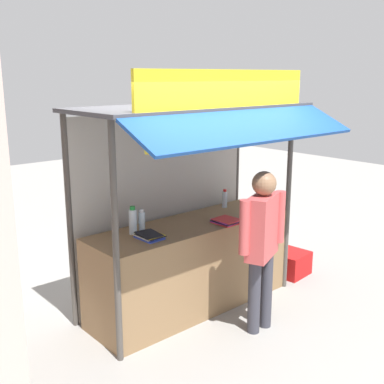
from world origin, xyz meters
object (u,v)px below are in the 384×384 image
(water_bottle_mid_left, at_px, (225,199))
(banana_bunch_inner_left, at_px, (169,147))
(vendor_person, at_px, (262,237))
(magazine_stack_center, at_px, (226,221))
(water_bottle_front_left, at_px, (133,221))
(magazine_stack_back_right, at_px, (149,236))
(banana_bunch_rightmost, at_px, (237,136))
(banana_bunch_leftmost, at_px, (149,146))
(plastic_crate, at_px, (289,263))
(water_bottle_far_left, at_px, (142,221))
(banana_bunch_inner_right, at_px, (198,143))

(water_bottle_mid_left, relative_size, banana_bunch_inner_left, 0.86)
(vendor_person, bearing_deg, magazine_stack_center, 58.20)
(water_bottle_front_left, relative_size, magazine_stack_back_right, 0.98)
(water_bottle_front_left, xyz_separation_m, banana_bunch_rightmost, (0.88, -0.58, 0.85))
(magazine_stack_back_right, height_order, banana_bunch_leftmost, banana_bunch_leftmost)
(banana_bunch_leftmost, relative_size, vendor_person, 0.14)
(banana_bunch_rightmost, relative_size, plastic_crate, 0.52)
(water_bottle_front_left, bearing_deg, water_bottle_mid_left, 4.12)
(water_bottle_front_left, xyz_separation_m, magazine_stack_back_right, (0.05, -0.21, -0.11))
(water_bottle_far_left, height_order, banana_bunch_leftmost, banana_bunch_leftmost)
(water_bottle_front_left, xyz_separation_m, banana_bunch_inner_right, (0.36, -0.59, 0.82))
(water_bottle_front_left, bearing_deg, magazine_stack_back_right, -77.87)
(magazine_stack_back_right, height_order, vendor_person, vendor_person)
(magazine_stack_center, distance_m, plastic_crate, 1.53)
(vendor_person, bearing_deg, banana_bunch_inner_right, 121.54)
(magazine_stack_center, bearing_deg, banana_bunch_leftmost, -169.27)
(banana_bunch_leftmost, xyz_separation_m, vendor_person, (1.09, -0.38, -0.96))
(banana_bunch_rightmost, bearing_deg, banana_bunch_leftmost, -179.89)
(water_bottle_far_left, relative_size, vendor_person, 0.14)
(magazine_stack_back_right, distance_m, vendor_person, 1.12)
(water_bottle_mid_left, relative_size, banana_bunch_inner_right, 0.90)
(magazine_stack_center, bearing_deg, banana_bunch_inner_right, -159.98)
(banana_bunch_rightmost, bearing_deg, water_bottle_front_left, 146.43)
(water_bottle_far_left, relative_size, banana_bunch_leftmost, 1.01)
(vendor_person, bearing_deg, banana_bunch_inner_left, 134.24)
(water_bottle_mid_left, height_order, plastic_crate, water_bottle_mid_left)
(water_bottle_far_left, distance_m, banana_bunch_leftmost, 1.10)
(vendor_person, bearing_deg, banana_bunch_leftmost, 138.72)
(water_bottle_mid_left, height_order, magazine_stack_center, water_bottle_mid_left)
(banana_bunch_inner_left, distance_m, plastic_crate, 2.88)
(banana_bunch_inner_right, bearing_deg, water_bottle_front_left, 121.55)
(banana_bunch_rightmost, distance_m, plastic_crate, 2.29)
(magazine_stack_back_right, bearing_deg, vendor_person, -42.21)
(banana_bunch_leftmost, height_order, banana_bunch_inner_right, same)
(banana_bunch_inner_left, bearing_deg, magazine_stack_center, 13.03)
(water_bottle_mid_left, height_order, vendor_person, vendor_person)
(magazine_stack_back_right, relative_size, vendor_person, 0.18)
(water_bottle_front_left, bearing_deg, banana_bunch_leftmost, -109.86)
(magazine_stack_center, distance_m, banana_bunch_inner_right, 1.14)
(magazine_stack_back_right, height_order, magazine_stack_center, magazine_stack_back_right)
(magazine_stack_center, relative_size, banana_bunch_leftmost, 1.26)
(magazine_stack_back_right, height_order, banana_bunch_inner_left, banana_bunch_inner_left)
(banana_bunch_rightmost, xyz_separation_m, plastic_crate, (1.37, 0.29, -1.81))
(water_bottle_far_left, bearing_deg, magazine_stack_center, -22.56)
(water_bottle_front_left, height_order, plastic_crate, water_bottle_front_left)
(banana_bunch_inner_left, bearing_deg, banana_bunch_leftmost, -179.68)
(water_bottle_front_left, distance_m, magazine_stack_center, 1.05)
(plastic_crate, bearing_deg, banana_bunch_inner_right, -171.09)
(water_bottle_far_left, bearing_deg, vendor_person, -51.54)
(water_bottle_front_left, distance_m, banana_bunch_inner_right, 1.07)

